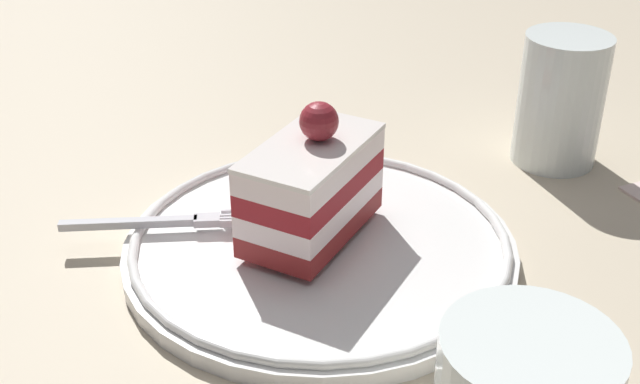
% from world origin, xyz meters
% --- Properties ---
extents(ground_plane, '(2.40, 2.40, 0.00)m').
position_xyz_m(ground_plane, '(0.00, 0.00, 0.00)').
color(ground_plane, '#C6B699').
extents(dessert_plate, '(0.24, 0.24, 0.02)m').
position_xyz_m(dessert_plate, '(0.01, -0.02, 0.01)').
color(dessert_plate, white).
rests_on(dessert_plate, ground_plane).
extents(cake_slice, '(0.11, 0.08, 0.08)m').
position_xyz_m(cake_slice, '(0.01, -0.02, 0.05)').
color(cake_slice, maroon).
rests_on(cake_slice, dessert_plate).
extents(fork, '(0.04, 0.12, 0.00)m').
position_xyz_m(fork, '(0.02, -0.11, 0.02)').
color(fork, silver).
rests_on(fork, dessert_plate).
extents(drink_glass_far, '(0.06, 0.06, 0.10)m').
position_xyz_m(drink_glass_far, '(-0.15, 0.13, 0.04)').
color(drink_glass_far, white).
rests_on(drink_glass_far, ground_plane).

